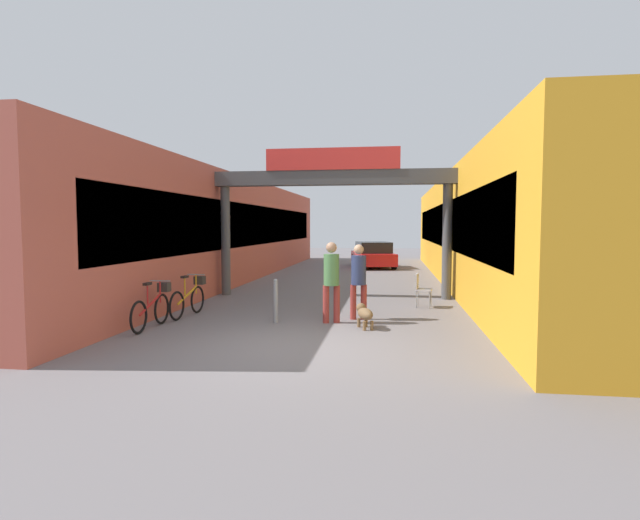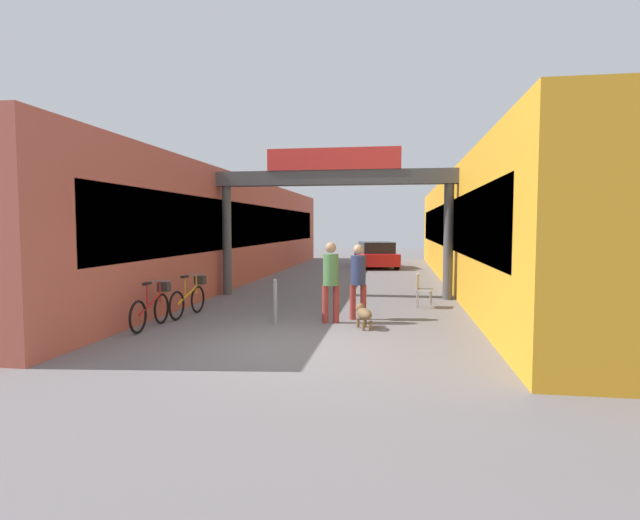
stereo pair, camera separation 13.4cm
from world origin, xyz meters
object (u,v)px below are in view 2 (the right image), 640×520
(bicycle_orange_second, at_px, (190,297))
(cafe_chair_aluminium_nearer, at_px, (421,287))
(bicycle_red_nearest, at_px, (153,307))
(pedestrian_companion, at_px, (358,277))
(parked_car_red, at_px, (376,255))
(pedestrian_with_dog, at_px, (331,276))
(bollard_post_metal, at_px, (275,300))
(dog_on_leash, at_px, (363,314))

(bicycle_orange_second, relative_size, cafe_chair_aluminium_nearer, 1.90)
(bicycle_red_nearest, bearing_deg, cafe_chair_aluminium_nearer, 31.46)
(pedestrian_companion, bearing_deg, bicycle_orange_second, -178.24)
(cafe_chair_aluminium_nearer, bearing_deg, pedestrian_companion, -128.03)
(bicycle_red_nearest, relative_size, parked_car_red, 0.40)
(pedestrian_companion, xyz_separation_m, cafe_chair_aluminium_nearer, (1.51, 1.93, -0.45))
(bicycle_orange_second, height_order, parked_car_red, parked_car_red)
(pedestrian_companion, xyz_separation_m, bicycle_red_nearest, (-4.21, -1.57, -0.55))
(pedestrian_companion, distance_m, bicycle_red_nearest, 4.53)
(pedestrian_with_dog, bearing_deg, parked_car_red, 88.63)
(bicycle_orange_second, xyz_separation_m, bollard_post_metal, (2.23, -0.57, 0.06))
(pedestrian_companion, bearing_deg, pedestrian_with_dog, -138.39)
(dog_on_leash, xyz_separation_m, cafe_chair_aluminium_nearer, (1.32, 2.91, 0.23))
(bicycle_orange_second, height_order, cafe_chair_aluminium_nearer, bicycle_orange_second)
(dog_on_leash, relative_size, parked_car_red, 0.17)
(dog_on_leash, height_order, bicycle_red_nearest, bicycle_red_nearest)
(bicycle_red_nearest, height_order, bollard_post_metal, bollard_post_metal)
(bollard_post_metal, xyz_separation_m, cafe_chair_aluminium_nearer, (3.29, 2.62, 0.04))
(pedestrian_with_dog, xyz_separation_m, bicycle_orange_second, (-3.45, 0.38, -0.59))
(bicycle_red_nearest, xyz_separation_m, parked_car_red, (4.00, 16.10, 0.21))
(pedestrian_with_dog, height_order, dog_on_leash, pedestrian_with_dog)
(pedestrian_companion, bearing_deg, bicycle_red_nearest, -159.55)
(bollard_post_metal, bearing_deg, pedestrian_companion, 21.13)
(dog_on_leash, height_order, cafe_chair_aluminium_nearer, cafe_chair_aluminium_nearer)
(pedestrian_companion, height_order, dog_on_leash, pedestrian_companion)
(parked_car_red, bearing_deg, pedestrian_with_dog, -91.37)
(dog_on_leash, bearing_deg, bollard_post_metal, 171.63)
(pedestrian_companion, relative_size, dog_on_leash, 2.42)
(dog_on_leash, xyz_separation_m, bicycle_orange_second, (-4.20, 0.86, 0.13))
(pedestrian_with_dog, bearing_deg, pedestrian_companion, 41.61)
(pedestrian_companion, distance_m, dog_on_leash, 1.21)
(bollard_post_metal, bearing_deg, parked_car_red, 84.09)
(bicycle_orange_second, bearing_deg, dog_on_leash, -11.52)
(dog_on_leash, bearing_deg, bicycle_red_nearest, -172.35)
(dog_on_leash, bearing_deg, pedestrian_companion, 100.92)
(pedestrian_companion, xyz_separation_m, parked_car_red, (-0.21, 14.53, -0.34))
(bicycle_red_nearest, relative_size, cafe_chair_aluminium_nearer, 1.90)
(pedestrian_with_dog, height_order, parked_car_red, pedestrian_with_dog)
(parked_car_red, bearing_deg, bicycle_red_nearest, -103.97)
(cafe_chair_aluminium_nearer, bearing_deg, bollard_post_metal, -141.51)
(pedestrian_companion, relative_size, bollard_post_metal, 1.75)
(pedestrian_companion, distance_m, parked_car_red, 14.53)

